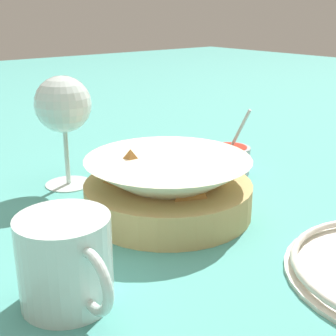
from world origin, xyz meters
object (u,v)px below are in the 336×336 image
Objects in this scene: food_basket at (168,188)px; sauce_cup at (230,158)px; beer_mug at (66,264)px; wine_glass at (63,108)px.

sauce_cup is (-0.06, 0.18, -0.01)m from food_basket.
sauce_cup is at bearing 112.67° from beer_mug.
food_basket is 0.20m from wine_glass.
food_basket is 1.83× the size of beer_mug.
sauce_cup is at bearing 108.08° from food_basket.
wine_glass is 0.32m from beer_mug.
sauce_cup is 0.94× the size of beer_mug.
wine_glass is 1.39× the size of beer_mug.
wine_glass is (-0.12, -0.23, 0.09)m from sauce_cup.
beer_mug is at bearing -63.43° from food_basket.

